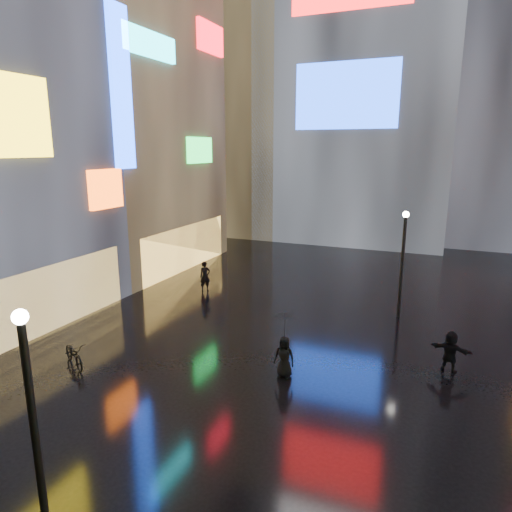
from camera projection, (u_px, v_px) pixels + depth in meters
The scene contains 10 objects.
ground at pixel (322, 323), 21.58m from camera, with size 140.00×140.00×0.00m, color black.
building_left_far at pixel (118, 103), 30.48m from camera, with size 10.28×12.00×22.00m.
tower_flank_left at pixel (244, 95), 43.60m from camera, with size 10.00×10.00×26.00m, color black.
lamp_near at pixel (33, 419), 8.83m from camera, with size 0.30×0.30×5.20m.
lamp_far at pixel (403, 258), 21.67m from camera, with size 0.30×0.30×5.20m.
pedestrian_4 at pixel (284, 357), 16.34m from camera, with size 0.75×0.49×1.53m, color black.
pedestrian_5 at pixel (450, 352), 16.71m from camera, with size 1.46×0.47×1.58m, color black.
pedestrian_6 at pixel (205, 276), 26.21m from camera, with size 0.63×0.42×1.74m, color black.
umbrella_2 at pixel (285, 325), 16.06m from camera, with size 1.00×1.02×0.92m, color black.
bicycle at pixel (74, 354), 17.22m from camera, with size 0.64×1.84×0.97m, color black.
Camera 1 is at (5.03, 0.12, 8.07)m, focal length 32.00 mm.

